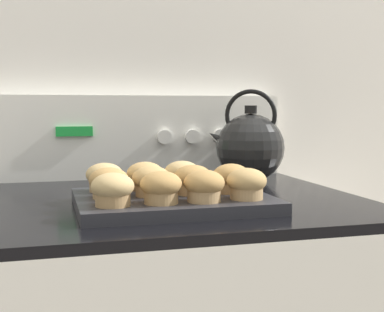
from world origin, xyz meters
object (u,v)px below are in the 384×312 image
object	(u,v)px
muffin_r0_c3	(247,184)
tea_kettle	(250,146)
muffin_r0_c2	(204,186)
muffin_r0_c0	(113,190)
muffin_r2_c2	(182,175)
muffin_r1_c3	(231,178)
muffin_r1_c0	(109,183)
muffin_pan	(172,201)
muffin_r2_c1	(145,176)
muffin_r1_c2	(193,180)
muffin_r0_c1	(161,187)
muffin_r2_c0	(104,177)
muffin_r1_c1	(151,181)

from	to	relation	value
muffin_r0_c3	tea_kettle	xyz separation A→B (m)	(0.14, 0.35, 0.04)
muffin_r0_c2	muffin_r0_c3	world-z (taller)	same
muffin_r0_c0	muffin_r2_c2	world-z (taller)	same
muffin_r1_c3	muffin_r1_c0	bearing A→B (deg)	179.97
muffin_pan	muffin_r2_c1	bearing A→B (deg)	115.46
muffin_r2_c1	muffin_r1_c2	bearing A→B (deg)	-45.81
muffin_r0_c0	muffin_r0_c3	bearing A→B (deg)	0.91
muffin_r0_c1	muffin_r0_c3	world-z (taller)	same
muffin_r0_c3	muffin_r2_c1	xyz separation A→B (m)	(-0.15, 0.15, 0.00)
muffin_r2_c0	muffin_r2_c1	distance (m)	0.08
muffin_r1_c0	muffin_r2_c2	world-z (taller)	same
muffin_pan	muffin_r0_c0	bearing A→B (deg)	-146.52
muffin_r1_c2	muffin_r0_c3	bearing A→B (deg)	-43.72
muffin_r0_c2	muffin_r1_c0	world-z (taller)	same
muffin_r0_c2	muffin_r0_c3	xyz separation A→B (m)	(0.08, 0.01, 0.00)
muffin_r1_c2	muffin_r2_c1	bearing A→B (deg)	134.19
muffin_r1_c2	muffin_pan	bearing A→B (deg)	179.06
muffin_r0_c1	muffin_r2_c0	distance (m)	0.17
muffin_r1_c1	tea_kettle	size ratio (longest dim) A/B	0.31
muffin_r0_c2	muffin_r0_c1	bearing A→B (deg)	177.53
tea_kettle	muffin_r0_c2	bearing A→B (deg)	-122.19
muffin_r0_c0	muffin_r1_c3	size ratio (longest dim) A/B	1.00
muffin_r1_c0	muffin_r1_c3	bearing A→B (deg)	-0.03
muffin_r1_c1	muffin_r1_c3	bearing A→B (deg)	-1.30
muffin_r1_c0	muffin_r1_c2	world-z (taller)	same
muffin_r0_c1	muffin_r2_c0	bearing A→B (deg)	116.67
muffin_r2_c1	tea_kettle	distance (m)	0.36
muffin_r1_c0	tea_kettle	world-z (taller)	tea_kettle
muffin_r2_c0	tea_kettle	distance (m)	0.43
muffin_pan	muffin_r0_c0	world-z (taller)	muffin_r0_c0
muffin_r0_c1	muffin_r1_c2	world-z (taller)	same
muffin_r0_c1	muffin_r1_c3	world-z (taller)	same
muffin_r1_c3	tea_kettle	distance (m)	0.32
muffin_r1_c2	tea_kettle	distance (m)	0.36
muffin_pan	muffin_r1_c1	world-z (taller)	muffin_r1_c1
muffin_pan	muffin_r0_c0	distance (m)	0.15
muffin_r2_c2	muffin_r1_c0	bearing A→B (deg)	-153.43
muffin_r2_c0	muffin_r2_c1	size ratio (longest dim) A/B	1.00
muffin_r0_c1	muffin_r2_c0	size ratio (longest dim) A/B	1.00
muffin_r0_c1	muffin_r2_c1	distance (m)	0.15
muffin_r2_c0	muffin_r0_c1	bearing A→B (deg)	-63.33
muffin_r0_c0	tea_kettle	bearing A→B (deg)	43.05
muffin_r1_c2	muffin_r2_c1	distance (m)	0.11
muffin_r0_c3	muffin_r2_c1	size ratio (longest dim) A/B	1.00
muffin_pan	tea_kettle	bearing A→B (deg)	46.62
muffin_r0_c2	muffin_r1_c1	size ratio (longest dim) A/B	1.00
muffin_r1_c3	tea_kettle	bearing A→B (deg)	62.08
muffin_r2_c0	muffin_r2_c2	world-z (taller)	same
muffin_r1_c3	muffin_r0_c2	bearing A→B (deg)	-134.52
muffin_pan	muffin_r1_c3	distance (m)	0.12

